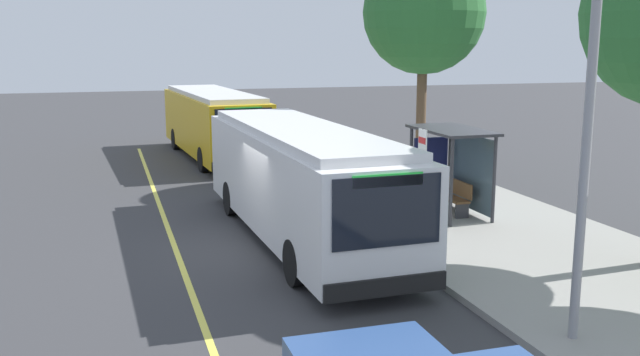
{
  "coord_description": "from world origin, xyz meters",
  "views": [
    {
      "loc": [
        16.54,
        -3.71,
        5.05
      ],
      "look_at": [
        0.21,
        1.33,
        1.73
      ],
      "focal_mm": 39.39,
      "sensor_mm": 36.0,
      "label": 1
    }
  ],
  "objects_px": {
    "waiting_bench": "(453,196)",
    "route_sign_post": "(422,168)",
    "transit_bus_main": "(301,179)",
    "transit_bus_second": "(213,122)",
    "pedestrian_commuter": "(429,187)"
  },
  "relations": [
    {
      "from": "waiting_bench",
      "to": "route_sign_post",
      "type": "relative_size",
      "value": 0.57
    },
    {
      "from": "transit_bus_main",
      "to": "transit_bus_second",
      "type": "distance_m",
      "value": 13.77
    },
    {
      "from": "transit_bus_main",
      "to": "waiting_bench",
      "type": "distance_m",
      "value": 5.08
    },
    {
      "from": "transit_bus_main",
      "to": "pedestrian_commuter",
      "type": "distance_m",
      "value": 3.8
    },
    {
      "from": "waiting_bench",
      "to": "pedestrian_commuter",
      "type": "xyz_separation_m",
      "value": [
        0.7,
        -1.12,
        0.48
      ]
    },
    {
      "from": "transit_bus_main",
      "to": "pedestrian_commuter",
      "type": "height_order",
      "value": "transit_bus_main"
    },
    {
      "from": "transit_bus_second",
      "to": "pedestrian_commuter",
      "type": "height_order",
      "value": "transit_bus_second"
    },
    {
      "from": "pedestrian_commuter",
      "to": "route_sign_post",
      "type": "bearing_deg",
      "value": -31.78
    },
    {
      "from": "transit_bus_second",
      "to": "route_sign_post",
      "type": "distance_m",
      "value": 15.29
    },
    {
      "from": "transit_bus_second",
      "to": "route_sign_post",
      "type": "xyz_separation_m",
      "value": [
        15.0,
        2.96,
        0.34
      ]
    },
    {
      "from": "transit_bus_main",
      "to": "route_sign_post",
      "type": "height_order",
      "value": "same"
    },
    {
      "from": "transit_bus_main",
      "to": "route_sign_post",
      "type": "distance_m",
      "value": 3.1
    },
    {
      "from": "transit_bus_main",
      "to": "transit_bus_second",
      "type": "relative_size",
      "value": 1.02
    },
    {
      "from": "transit_bus_main",
      "to": "waiting_bench",
      "type": "relative_size",
      "value": 6.78
    },
    {
      "from": "transit_bus_second",
      "to": "pedestrian_commuter",
      "type": "distance_m",
      "value": 14.05
    }
  ]
}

